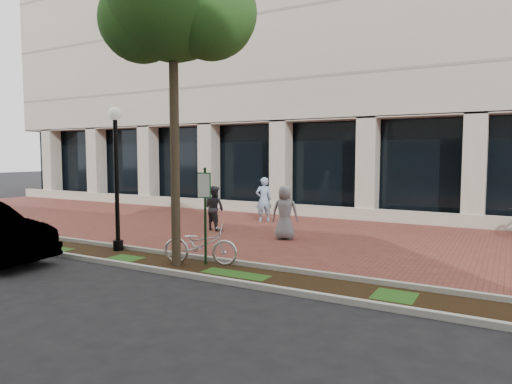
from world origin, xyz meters
The scene contains 13 objects.
ground centered at (0.00, 0.00, 0.00)m, with size 120.00×120.00×0.00m, color black.
brick_plaza centered at (0.00, 0.00, 0.01)m, with size 40.00×9.00×0.01m, color brown.
planting_strip centered at (0.00, -5.25, 0.01)m, with size 40.00×1.50×0.01m, color black.
curb_plaza_side centered at (0.00, -4.50, 0.06)m, with size 40.00×0.12×0.12m, color #A6A79D.
curb_street_side centered at (0.00, -6.00, 0.06)m, with size 40.00×0.12×0.12m, color #A6A79D.
near_office_building centered at (0.00, 10.47, 10.05)m, with size 40.00×12.12×16.00m.
parking_sign centered at (0.76, -4.86, 1.52)m, with size 0.34×0.07×2.38m.
lamppost centered at (-2.34, -4.71, 2.26)m, with size 0.36×0.36×3.99m.
street_tree centered at (0.25, -5.26, 6.18)m, with size 3.68×3.07×7.92m.
locked_bicycle centered at (0.62, -4.87, 0.49)m, with size 0.65×1.87×0.98m, color silver.
pedestrian_left centered at (-1.38, 2.10, 0.90)m, with size 0.65×0.43×1.79m, color #8EB0D3.
pedestrian_mid centered at (-1.95, -0.52, 0.79)m, with size 0.77×0.60×1.59m, color #252529.
pedestrian_right centered at (1.00, -0.88, 0.86)m, with size 0.85×0.55×1.73m, color slate.
Camera 1 is at (7.21, -13.81, 2.69)m, focal length 32.00 mm.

